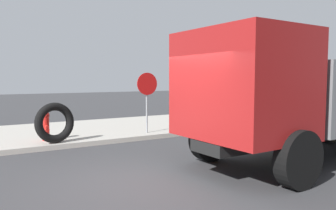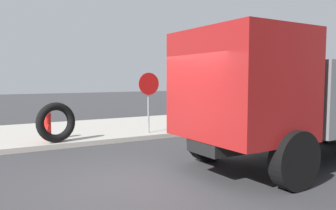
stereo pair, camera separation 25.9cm
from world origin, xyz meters
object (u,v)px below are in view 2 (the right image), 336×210
Objects in this scene: fire_hydrant at (48,125)px; loose_tire at (56,122)px; dump_truck_gray at (309,95)px; stop_sign at (149,91)px.

loose_tire is (0.14, -0.56, 0.12)m from fire_hydrant.
loose_tire is 6.95m from dump_truck_gray.
fire_hydrant is at bearing 134.66° from dump_truck_gray.
stop_sign is at bearing 111.38° from dump_truck_gray.
fire_hydrant is 0.59m from loose_tire.
dump_truck_gray is (1.92, -4.90, 0.03)m from stop_sign.
loose_tire is at bearing -176.15° from stop_sign.
stop_sign reaches higher than fire_hydrant.
stop_sign is 5.27m from dump_truck_gray.
stop_sign is (3.13, 0.21, 0.84)m from loose_tire.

